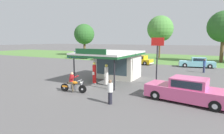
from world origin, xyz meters
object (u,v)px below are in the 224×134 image
object	(u,v)px
parked_car_back_row_right	(106,57)
parked_car_second_row_spare	(79,55)
motorcycle_with_rider	(73,84)
bystander_admiring_sedan	(204,65)
bystander_strolling_foreground	(110,91)
featured_classic_sedan	(187,91)
parked_car_back_row_centre_right	(139,60)
gas_pump_nearside	(94,74)
gas_pump_offside	(106,76)
parked_car_back_row_centre_left	(197,63)
roadside_pole_sign	(157,53)

from	to	relation	value
parked_car_back_row_right	parked_car_second_row_spare	world-z (taller)	parked_car_second_row_spare
motorcycle_with_rider	bystander_admiring_sedan	xyz separation A→B (m)	(8.86, 14.40, 0.26)
parked_car_second_row_spare	bystander_strolling_foreground	world-z (taller)	bystander_strolling_foreground
bystander_admiring_sedan	featured_classic_sedan	bearing A→B (deg)	-93.68
parked_car_back_row_right	parked_car_back_row_centre_right	bearing A→B (deg)	-19.43
gas_pump_nearside	bystander_strolling_foreground	world-z (taller)	gas_pump_nearside
gas_pump_offside	bystander_strolling_foreground	bearing A→B (deg)	-57.93
parked_car_second_row_spare	parked_car_back_row_centre_left	world-z (taller)	parked_car_second_row_spare
parked_car_second_row_spare	roadside_pole_sign	distance (m)	27.38
gas_pump_nearside	parked_car_back_row_right	bearing A→B (deg)	116.16
bystander_strolling_foreground	parked_car_back_row_centre_left	bearing A→B (deg)	78.68
parked_car_back_row_centre_right	roadside_pole_sign	distance (m)	14.91
parked_car_second_row_spare	roadside_pole_sign	world-z (taller)	roadside_pole_sign
parked_car_back_row_centre_left	motorcycle_with_rider	bearing A→B (deg)	-112.29
gas_pump_nearside	motorcycle_with_rider	xyz separation A→B (m)	(0.04, -3.13, -0.27)
featured_classic_sedan	motorcycle_with_rider	bearing A→B (deg)	-167.73
parked_car_second_row_spare	gas_pump_offside	bearing A→B (deg)	-46.85
parked_car_second_row_spare	roadside_pole_sign	bearing A→B (deg)	-37.74
motorcycle_with_rider	parked_car_back_row_centre_right	size ratio (longest dim) A/B	0.44
roadside_pole_sign	bystander_admiring_sedan	bearing A→B (deg)	68.09
bystander_admiring_sedan	bystander_strolling_foreground	size ratio (longest dim) A/B	1.10
parked_car_back_row_centre_right	parked_car_back_row_centre_left	distance (m)	8.98
gas_pump_offside	parked_car_back_row_centre_left	distance (m)	17.30
gas_pump_nearside	roadside_pole_sign	world-z (taller)	roadside_pole_sign
gas_pump_offside	parked_car_back_row_centre_left	bearing A→B (deg)	67.54
featured_classic_sedan	bystander_strolling_foreground	xyz separation A→B (m)	(-4.24, -2.75, 0.10)
gas_pump_nearside	motorcycle_with_rider	distance (m)	3.14
featured_classic_sedan	parked_car_back_row_centre_right	size ratio (longest dim) A/B	1.13
parked_car_back_row_centre_right	roadside_pole_sign	bearing A→B (deg)	-64.66
gas_pump_nearside	gas_pump_offside	xyz separation A→B (m)	(1.27, -0.00, -0.05)
gas_pump_nearside	bystander_admiring_sedan	size ratio (longest dim) A/B	1.17
gas_pump_offside	motorcycle_with_rider	xyz separation A→B (m)	(-1.23, -3.13, -0.22)
parked_car_second_row_spare	parked_car_back_row_centre_right	xyz separation A→B (m)	(15.28, -3.39, -0.03)
parked_car_back_row_right	parked_car_back_row_centre_left	world-z (taller)	parked_car_back_row_right
parked_car_second_row_spare	parked_car_back_row_centre_left	distance (m)	24.41
bystander_strolling_foreground	featured_classic_sedan	bearing A→B (deg)	32.93
featured_classic_sedan	bystander_strolling_foreground	world-z (taller)	featured_classic_sedan
motorcycle_with_rider	parked_car_back_row_centre_left	world-z (taller)	motorcycle_with_rider
parked_car_second_row_spare	bystander_admiring_sedan	bearing A→B (deg)	-16.61
parked_car_back_row_centre_right	roadside_pole_sign	size ratio (longest dim) A/B	1.17
gas_pump_nearside	parked_car_second_row_spare	size ratio (longest dim) A/B	0.39
motorcycle_with_rider	featured_classic_sedan	size ratio (longest dim) A/B	0.39
bystander_admiring_sedan	gas_pump_nearside	bearing A→B (deg)	-128.31
parked_car_back_row_right	parked_car_back_row_centre_left	bearing A→B (deg)	-7.50
gas_pump_offside	parked_car_second_row_spare	xyz separation A→B (m)	(-17.64, 18.81, -0.16)
motorcycle_with_rider	parked_car_second_row_spare	world-z (taller)	motorcycle_with_rider
gas_pump_nearside	bystander_admiring_sedan	distance (m)	14.37
gas_pump_nearside	bystander_strolling_foreground	size ratio (longest dim) A/B	1.29
parked_car_back_row_right	bystander_admiring_sedan	world-z (taller)	bystander_admiring_sedan
parked_car_back_row_centre_left	featured_classic_sedan	bearing A→B (deg)	-89.28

